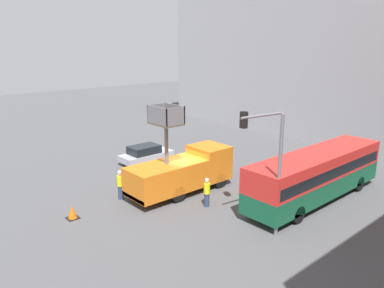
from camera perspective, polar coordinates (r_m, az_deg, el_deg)
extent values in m
plane|color=#4C4C4F|center=(25.35, -1.10, -6.91)|extent=(120.00, 120.00, 0.00)
cube|color=#9E9EA3|center=(41.67, 23.90, 13.57)|extent=(44.00, 10.00, 18.66)
cube|color=orange|center=(25.93, 2.61, -2.70)|extent=(2.46, 2.20, 2.26)
cube|color=orange|center=(23.75, -3.83, -5.06)|extent=(2.46, 5.13, 1.74)
cube|color=red|center=(22.69, -8.89, -8.15)|extent=(2.41, 0.10, 0.24)
cylinder|color=black|center=(27.02, 1.00, -4.36)|extent=(0.30, 1.01, 1.01)
cylinder|color=black|center=(25.56, 4.26, -5.55)|extent=(0.30, 1.01, 1.01)
cylinder|color=black|center=(24.85, -5.32, -6.18)|extent=(0.30, 1.01, 1.01)
cylinder|color=black|center=(23.26, -2.16, -7.65)|extent=(0.30, 1.01, 1.01)
cylinder|color=slate|center=(23.11, -3.92, -0.07)|extent=(0.24, 0.24, 2.53)
cube|color=brown|center=(22.81, -3.98, 3.13)|extent=(1.94, 1.42, 0.10)
cube|color=slate|center=(23.43, -5.38, 4.85)|extent=(0.08, 1.42, 1.05)
cube|color=slate|center=(21.98, -2.53, 4.23)|extent=(0.08, 1.42, 1.05)
cube|color=slate|center=(23.10, -2.68, 4.75)|extent=(1.94, 0.08, 1.05)
cube|color=slate|center=(22.31, -5.38, 4.34)|extent=(1.94, 0.08, 1.05)
cube|color=#145638|center=(24.60, 18.31, -5.86)|extent=(2.50, 11.43, 1.19)
cube|color=red|center=(24.18, 18.56, -2.93)|extent=(2.50, 11.43, 1.45)
cube|color=black|center=(24.24, 18.52, -3.42)|extent=(2.52, 10.97, 0.64)
cylinder|color=black|center=(28.21, 20.02, -4.47)|extent=(0.30, 1.00, 1.00)
cylinder|color=black|center=(27.31, 24.05, -5.52)|extent=(0.30, 1.00, 1.00)
cylinder|color=black|center=(22.59, 11.10, -8.66)|extent=(0.30, 1.00, 1.00)
cylinder|color=black|center=(21.46, 15.79, -10.28)|extent=(0.30, 1.00, 1.00)
cylinder|color=slate|center=(18.93, 13.13, -4.88)|extent=(0.18, 0.18, 6.28)
cylinder|color=slate|center=(19.14, 10.66, 4.29)|extent=(0.51, 2.75, 0.13)
cube|color=black|center=(20.22, 7.90, 3.67)|extent=(0.36, 0.36, 0.90)
sphere|color=red|center=(20.17, 7.92, 4.37)|extent=(0.20, 0.20, 0.20)
cylinder|color=navy|center=(24.12, -10.83, -7.26)|extent=(0.32, 0.32, 0.86)
cylinder|color=yellow|center=(23.84, -10.92, -5.54)|extent=(0.38, 0.38, 0.68)
sphere|color=tan|center=(23.69, -10.97, -4.50)|extent=(0.23, 0.23, 0.23)
sphere|color=white|center=(23.66, -10.98, -4.26)|extent=(0.25, 0.25, 0.25)
cylinder|color=navy|center=(22.69, 2.26, -8.51)|extent=(0.32, 0.32, 0.83)
cylinder|color=yellow|center=(22.40, 2.28, -6.77)|extent=(0.38, 0.38, 0.65)
sphere|color=tan|center=(22.24, 2.29, -5.72)|extent=(0.22, 0.22, 0.22)
sphere|color=white|center=(22.21, 2.30, -5.48)|extent=(0.23, 0.23, 0.23)
cube|color=black|center=(22.40, -17.70, -10.69)|extent=(0.65, 0.65, 0.03)
cone|color=#F25B0F|center=(22.25, -17.78, -9.85)|extent=(0.52, 0.52, 0.75)
cube|color=#A8A8B2|center=(31.09, -6.94, -1.81)|extent=(1.86, 4.40, 0.52)
cube|color=black|center=(30.81, -7.31, -0.84)|extent=(1.64, 2.42, 0.65)
cylinder|color=black|center=(32.53, -5.76, -1.41)|extent=(0.22, 0.64, 0.64)
cylinder|color=black|center=(31.28, -4.02, -2.04)|extent=(0.22, 0.64, 0.64)
cylinder|color=black|center=(31.11, -9.85, -2.33)|extent=(0.22, 0.64, 0.64)
cylinder|color=black|center=(29.79, -8.20, -3.04)|extent=(0.22, 0.64, 0.64)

